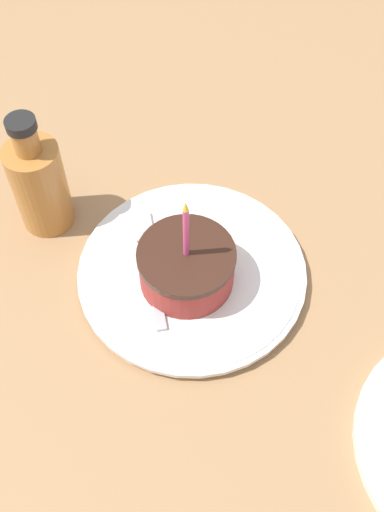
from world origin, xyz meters
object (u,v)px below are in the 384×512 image
at_px(fork, 149,259).
at_px(bottle, 39,183).
at_px(cake_slice, 185,264).
at_px(plate, 192,272).

height_order(fork, bottle, bottle).
bearing_deg(cake_slice, bottle, 123.87).
bearing_deg(plate, bottle, 127.74).
distance_m(plate, bottle, 0.22).
xyz_separation_m(plate, bottle, (-0.13, 0.17, 0.06)).
bearing_deg(fork, cake_slice, -54.45).
bearing_deg(fork, bottle, 123.34).
height_order(plate, fork, fork).
bearing_deg(plate, fork, 140.75).
relative_size(cake_slice, bottle, 0.83).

